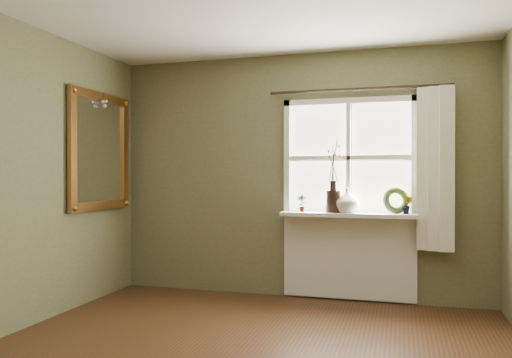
{
  "coord_description": "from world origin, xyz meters",
  "views": [
    {
      "loc": [
        1.07,
        -3.0,
        1.3
      ],
      "look_at": [
        -0.25,
        1.55,
        1.27
      ],
      "focal_mm": 35.0,
      "sensor_mm": 36.0,
      "label": 1
    }
  ],
  "objects_px": {
    "dark_jug": "(333,201)",
    "gilt_mirror": "(100,151)",
    "cream_vase": "(347,201)",
    "wreath": "(396,203)"
  },
  "relations": [
    {
      "from": "dark_jug",
      "to": "gilt_mirror",
      "type": "relative_size",
      "value": 0.19
    },
    {
      "from": "dark_jug",
      "to": "gilt_mirror",
      "type": "bearing_deg",
      "value": -166.84
    },
    {
      "from": "dark_jug",
      "to": "cream_vase",
      "type": "relative_size",
      "value": 0.92
    },
    {
      "from": "cream_vase",
      "to": "wreath",
      "type": "height_order",
      "value": "cream_vase"
    },
    {
      "from": "cream_vase",
      "to": "gilt_mirror",
      "type": "height_order",
      "value": "gilt_mirror"
    },
    {
      "from": "cream_vase",
      "to": "wreath",
      "type": "xyz_separation_m",
      "value": [
        0.48,
        0.04,
        -0.02
      ]
    },
    {
      "from": "cream_vase",
      "to": "gilt_mirror",
      "type": "bearing_deg",
      "value": -167.56
    },
    {
      "from": "wreath",
      "to": "gilt_mirror",
      "type": "xyz_separation_m",
      "value": [
        -2.99,
        -0.59,
        0.54
      ]
    },
    {
      "from": "gilt_mirror",
      "to": "wreath",
      "type": "bearing_deg",
      "value": 11.24
    },
    {
      "from": "wreath",
      "to": "dark_jug",
      "type": "bearing_deg",
      "value": 161.66
    }
  ]
}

